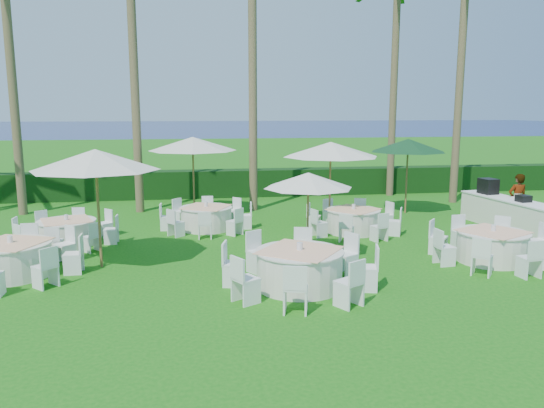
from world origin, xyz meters
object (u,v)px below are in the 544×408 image
(banquet_table_c, at_px, (492,245))
(staff_person, at_px, (517,200))
(umbrella_d, at_px, (331,149))
(buffet_table, at_px, (512,213))
(banquet_table_a, at_px, (12,258))
(umbrella_a, at_px, (96,160))
(banquet_table_f, at_px, (353,220))
(banquet_table_b, at_px, (299,268))
(banquet_table_d, at_px, (67,232))
(umbrella_b, at_px, (308,180))
(umbrella_c, at_px, (193,144))
(umbrella_green, at_px, (408,145))
(banquet_table_e, at_px, (206,217))

(banquet_table_c, relative_size, staff_person, 1.81)
(umbrella_d, distance_m, buffet_table, 6.27)
(banquet_table_a, relative_size, umbrella_a, 1.04)
(banquet_table_f, bearing_deg, umbrella_a, -159.86)
(umbrella_a, bearing_deg, umbrella_d, 28.50)
(banquet_table_b, xyz_separation_m, banquet_table_d, (-5.91, 4.71, -0.07))
(banquet_table_f, relative_size, buffet_table, 0.67)
(umbrella_b, bearing_deg, buffet_table, 18.59)
(umbrella_c, bearing_deg, banquet_table_a, -122.29)
(banquet_table_a, xyz_separation_m, umbrella_green, (12.23, 5.90, 2.14))
(banquet_table_f, height_order, umbrella_b, umbrella_b)
(banquet_table_d, bearing_deg, umbrella_c, 46.98)
(umbrella_a, distance_m, umbrella_green, 11.64)
(banquet_table_e, height_order, banquet_table_f, banquet_table_f)
(banquet_table_c, height_order, umbrella_b, umbrella_b)
(banquet_table_c, distance_m, umbrella_d, 6.05)
(banquet_table_f, xyz_separation_m, umbrella_d, (-0.52, 1.02, 2.19))
(banquet_table_a, bearing_deg, umbrella_a, 12.56)
(umbrella_a, height_order, buffet_table, umbrella_a)
(banquet_table_f, distance_m, umbrella_d, 2.47)
(banquet_table_e, bearing_deg, umbrella_b, -58.15)
(banquet_table_c, xyz_separation_m, banquet_table_e, (-7.19, 4.88, -0.03))
(umbrella_d, bearing_deg, umbrella_a, -151.50)
(banquet_table_a, height_order, umbrella_a, umbrella_a)
(banquet_table_a, relative_size, umbrella_c, 0.99)
(banquet_table_e, bearing_deg, banquet_table_c, -34.15)
(buffet_table, height_order, staff_person, staff_person)
(umbrella_d, bearing_deg, banquet_table_b, -110.70)
(banquet_table_e, distance_m, umbrella_a, 5.25)
(banquet_table_c, distance_m, umbrella_a, 10.23)
(umbrella_green, bearing_deg, banquet_table_c, -93.11)
(banquet_table_d, distance_m, buffet_table, 13.94)
(banquet_table_b, relative_size, banquet_table_c, 1.06)
(banquet_table_e, bearing_deg, umbrella_d, -2.02)
(umbrella_green, height_order, buffet_table, umbrella_green)
(banquet_table_b, xyz_separation_m, banquet_table_f, (2.78, 4.97, -0.05))
(banquet_table_e, bearing_deg, banquet_table_b, -73.21)
(banquet_table_e, distance_m, banquet_table_f, 4.78)
(umbrella_a, bearing_deg, banquet_table_a, -167.44)
(banquet_table_f, height_order, umbrella_a, umbrella_a)
(umbrella_green, relative_size, buffet_table, 0.64)
(banquet_table_f, bearing_deg, umbrella_b, -126.66)
(umbrella_c, distance_m, buffet_table, 11.22)
(banquet_table_c, bearing_deg, staff_person, 50.35)
(umbrella_c, relative_size, staff_person, 1.83)
(banquet_table_e, bearing_deg, umbrella_green, 12.02)
(banquet_table_d, bearing_deg, banquet_table_f, 1.73)
(umbrella_c, height_order, umbrella_green, umbrella_c)
(banquet_table_a, bearing_deg, banquet_table_d, 77.73)
(banquet_table_c, xyz_separation_m, banquet_table_f, (-2.56, 3.72, -0.02))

